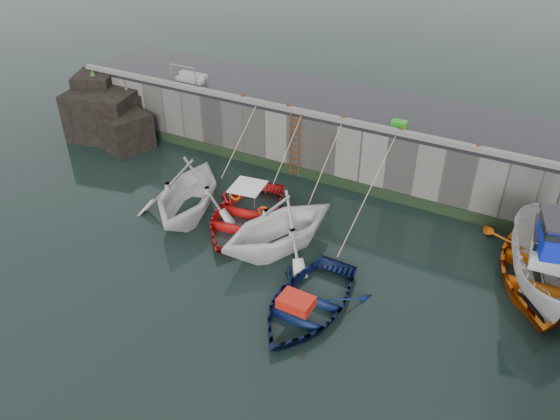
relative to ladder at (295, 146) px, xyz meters
The scene contains 24 objects.
ground 10.24m from the ladder, 78.60° to the right, with size 120.00×120.00×0.00m, color black.
quay_back 3.27m from the ladder, 52.28° to the left, with size 30.00×5.00×3.00m, color slate.
road_back 3.59m from the ladder, 52.28° to the left, with size 30.00×5.00×0.16m, color black.
kerb_back 2.62m from the ladder, ahead, with size 30.00×0.30×0.20m, color slate.
algae_back 2.41m from the ladder, ahead, with size 30.00×0.08×0.50m, color black.
rock_outcrop 10.95m from the ladder, behind, with size 5.85×4.24×3.41m.
ladder is the anchor object (origin of this frame).
boat_near_white 5.91m from the ladder, 115.21° to the right, with size 4.62×5.36×2.82m, color silver.
boat_near_white_rope 3.17m from the ladder, 152.14° to the right, with size 0.04×3.77×3.10m, color tan, non-canonical shape.
boat_near_blue 4.79m from the ladder, 90.63° to the right, with size 3.95×5.53×1.15m, color red.
boat_near_blue_rope 1.86m from the ladder, 92.96° to the right, with size 0.04×3.34×3.10m, color tan, non-canonical shape.
boat_near_blacktrim 6.07m from the ladder, 68.47° to the right, with size 4.49×5.20×2.74m, color white.
boat_near_blacktrim_rope 3.03m from the ladder, 33.68° to the right, with size 0.04×4.00×3.10m, color tan, non-canonical shape.
boat_near_navy 9.37m from the ladder, 59.86° to the right, with size 3.60×5.04×1.04m, color #09143A.
boat_near_navy_rope 5.60m from the ladder, 30.21° to the right, with size 0.04×6.15×3.10m, color tan, non-canonical shape.
boat_far_white 11.91m from the ladder, 14.63° to the right, with size 3.69×6.52×5.38m.
boat_far_orange 11.80m from the ladder, 11.65° to the right, with size 5.57×7.46×4.48m.
fish_crate 4.96m from the ladder, 10.87° to the left, with size 0.66×0.43×0.31m, color #1E8E19.
railing 7.10m from the ladder, 168.83° to the left, with size 1.60×1.05×1.00m.
bollard_a 3.47m from the ladder, behind, with size 0.18×0.18×0.28m, color #3F1E0F.
bollard_b 1.81m from the ladder, 146.14° to the left, with size 0.18×0.18×0.28m, color #3F1E0F.
bollard_c 2.81m from the ladder, ahead, with size 0.18×0.18×0.28m, color #3F1E0F.
bollard_d 5.11m from the ladder, ahead, with size 0.18×0.18×0.28m, color #3F1E0F.
bollard_e 8.19m from the ladder, ahead, with size 0.18×0.18×0.28m, color #3F1E0F.
Camera 1 is at (8.44, -10.60, 12.97)m, focal length 35.00 mm.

